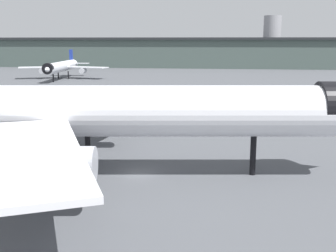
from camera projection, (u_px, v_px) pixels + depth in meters
ground at (139, 174)px, 46.18m from camera, size 900.00×900.00×0.00m
airliner_near_gate at (101, 112)px, 44.64m from camera, size 57.07×51.44×15.92m
airliner_far_taxiway at (62, 67)px, 155.66m from camera, size 34.32×37.95×10.72m
terminal_building at (150, 52)px, 227.20m from camera, size 222.38×38.50×26.85m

